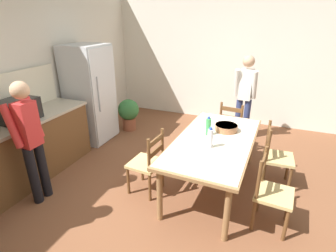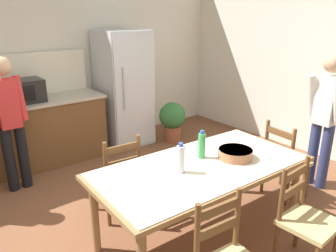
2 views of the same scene
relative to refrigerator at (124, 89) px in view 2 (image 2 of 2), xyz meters
name	(u,v)px [view 2 (image 2 of 2)]	position (x,y,z in m)	size (l,w,h in m)	color
ground_plane	(140,235)	(-1.19, -2.19, -0.91)	(8.32, 8.32, 0.00)	brown
wall_back	(34,58)	(-1.19, 0.47, 0.54)	(6.52, 0.12, 2.90)	silver
wall_right	(329,58)	(2.07, -2.19, 0.54)	(0.12, 5.20, 2.90)	silver
refrigerator	(124,89)	(0.00, 0.00, 0.00)	(0.73, 0.73, 1.82)	silver
microwave	(23,91)	(-1.52, 0.02, 0.18)	(0.50, 0.39, 0.30)	black
dining_table	(202,172)	(-0.73, -2.56, -0.22)	(2.01, 1.06, 0.76)	olive
bottle_near_centre	(181,159)	(-0.98, -2.55, -0.03)	(0.07, 0.07, 0.27)	silver
bottle_off_centre	(202,145)	(-0.63, -2.44, -0.03)	(0.07, 0.07, 0.27)	green
serving_bowl	(235,153)	(-0.39, -2.64, -0.10)	(0.32, 0.32, 0.09)	#9E6642
chair_side_far_left	(118,177)	(-1.15, -1.76, -0.47)	(0.45, 0.43, 0.91)	brown
chair_head_end	(285,161)	(0.55, -2.60, -0.47)	(0.45, 0.46, 0.91)	brown
chair_side_near_right	(305,219)	(-0.32, -3.36, -0.47)	(0.44, 0.42, 0.91)	brown
person_at_counter	(10,118)	(-1.83, -0.50, -0.01)	(0.40, 0.28, 1.61)	black
person_by_table	(325,115)	(1.10, -2.71, 0.01)	(0.30, 0.42, 1.63)	navy
potted_plant	(172,119)	(0.65, -0.43, -0.52)	(0.44, 0.44, 0.67)	brown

